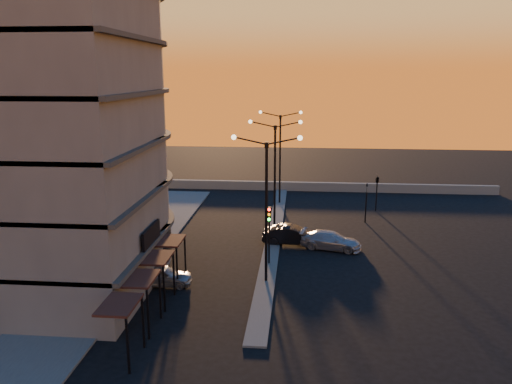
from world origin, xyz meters
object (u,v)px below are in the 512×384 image
object	(u,v)px
streetlamp_mid	(275,168)
traffic_light_main	(269,226)
car_sedan	(292,235)
car_wagon	(331,240)
car_hatchback	(162,276)

from	to	relation	value
streetlamp_mid	traffic_light_main	bearing A→B (deg)	-90.00
traffic_light_main	car_sedan	xyz separation A→B (m)	(1.50, 4.64, -2.14)
traffic_light_main	car_wagon	bearing A→B (deg)	40.36
streetlamp_mid	car_wagon	world-z (taller)	streetlamp_mid
car_wagon	car_hatchback	bearing A→B (deg)	138.35
streetlamp_mid	traffic_light_main	world-z (taller)	streetlamp_mid
car_hatchback	car_sedan	distance (m)	11.74
streetlamp_mid	car_hatchback	bearing A→B (deg)	-120.40
car_hatchback	car_sedan	bearing A→B (deg)	-46.34
car_hatchback	car_wagon	bearing A→B (deg)	-58.12
streetlamp_mid	car_wagon	size ratio (longest dim) A/B	2.04
car_hatchback	car_sedan	xyz separation A→B (m)	(8.00, 8.59, 0.10)
streetlamp_mid	car_hatchback	world-z (taller)	streetlamp_mid
car_sedan	car_wagon	bearing A→B (deg)	-100.59
car_sedan	streetlamp_mid	bearing A→B (deg)	35.66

